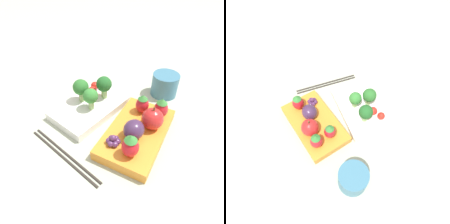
# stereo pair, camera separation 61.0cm
# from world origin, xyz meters

# --- Properties ---
(ground_plane) EXTENTS (4.00, 4.00, 0.00)m
(ground_plane) POSITION_xyz_m (0.00, 0.00, 0.00)
(ground_plane) COLOR #ADB7A3
(bento_box_savoury) EXTENTS (0.20, 0.13, 0.02)m
(bento_box_savoury) POSITION_xyz_m (0.00, 0.07, 0.01)
(bento_box_savoury) COLOR white
(bento_box_savoury) RESTS_ON ground_plane
(bento_box_fruit) EXTENTS (0.22, 0.15, 0.03)m
(bento_box_fruit) POSITION_xyz_m (-0.01, -0.07, 0.01)
(bento_box_fruit) COLOR orange
(bento_box_fruit) RESTS_ON ground_plane
(broccoli_floret_0) EXTENTS (0.04, 0.04, 0.06)m
(broccoli_floret_0) POSITION_xyz_m (-0.01, 0.06, 0.06)
(broccoli_floret_0) COLOR #93B770
(broccoli_floret_0) RESTS_ON bento_box_savoury
(broccoli_floret_1) EXTENTS (0.04, 0.04, 0.06)m
(broccoli_floret_1) POSITION_xyz_m (0.05, 0.06, 0.06)
(broccoli_floret_1) COLOR #93B770
(broccoli_floret_1) RESTS_ON bento_box_savoury
(broccoli_floret_2) EXTENTS (0.04, 0.04, 0.06)m
(broccoli_floret_2) POSITION_xyz_m (0.00, 0.10, 0.06)
(broccoli_floret_2) COLOR #93B770
(broccoli_floret_2) RESTS_ON bento_box_savoury
(cherry_tomato_0) EXTENTS (0.02, 0.02, 0.02)m
(cherry_tomato_0) POSITION_xyz_m (0.04, 0.10, 0.03)
(cherry_tomato_0) COLOR red
(cherry_tomato_0) RESTS_ON bento_box_savoury
(cherry_tomato_1) EXTENTS (0.02, 0.02, 0.02)m
(cherry_tomato_1) POSITION_xyz_m (0.06, 0.11, 0.03)
(cherry_tomato_1) COLOR red
(cherry_tomato_1) RESTS_ON bento_box_savoury
(apple) EXTENTS (0.05, 0.05, 0.06)m
(apple) POSITION_xyz_m (0.02, -0.09, 0.05)
(apple) COLOR red
(apple) RESTS_ON bento_box_fruit
(strawberry_0) EXTENTS (0.03, 0.03, 0.05)m
(strawberry_0) POSITION_xyz_m (0.06, -0.09, 0.05)
(strawberry_0) COLOR red
(strawberry_0) RESTS_ON bento_box_fruit
(strawberry_1) EXTENTS (0.03, 0.03, 0.05)m
(strawberry_1) POSITION_xyz_m (-0.08, -0.10, 0.05)
(strawberry_1) COLOR red
(strawberry_1) RESTS_ON bento_box_fruit
(strawberry_2) EXTENTS (0.03, 0.03, 0.05)m
(strawberry_2) POSITION_xyz_m (0.05, -0.05, 0.05)
(strawberry_2) COLOR red
(strawberry_2) RESTS_ON bento_box_fruit
(plum) EXTENTS (0.05, 0.04, 0.04)m
(plum) POSITION_xyz_m (-0.03, -0.08, 0.05)
(plum) COLOR #42284C
(plum) RESTS_ON bento_box_fruit
(grape_cluster) EXTENTS (0.03, 0.03, 0.02)m
(grape_cluster) POSITION_xyz_m (-0.07, -0.05, 0.03)
(grape_cluster) COLOR #562D5B
(grape_cluster) RESTS_ON bento_box_fruit
(drinking_cup) EXTENTS (0.07, 0.07, 0.06)m
(drinking_cup) POSITION_xyz_m (0.18, -0.05, 0.03)
(drinking_cup) COLOR teal
(drinking_cup) RESTS_ON ground_plane
(chopsticks_pair) EXTENTS (0.03, 0.21, 0.01)m
(chopsticks_pair) POSITION_xyz_m (-0.14, 0.02, 0.00)
(chopsticks_pair) COLOR #332D28
(chopsticks_pair) RESTS_ON ground_plane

